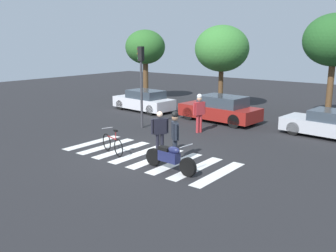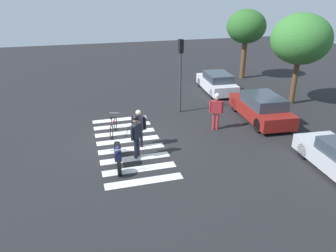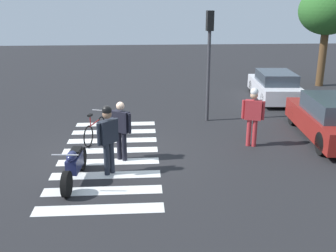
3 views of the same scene
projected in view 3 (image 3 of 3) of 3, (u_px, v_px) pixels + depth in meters
ground_plane at (109, 156)px, 11.76m from camera, size 60.00×60.00×0.00m
police_motorcycle at (74, 165)px, 9.98m from camera, size 2.21×0.62×1.03m
leaning_bicycle at (95, 130)px, 12.85m from camera, size 1.64×0.61×1.00m
officer_on_foot at (108, 135)px, 10.24m from camera, size 0.52×0.52×1.87m
officer_by_motorcycle at (121, 127)px, 11.19m from camera, size 0.44×0.58×1.72m
pedestrian_bystander at (253, 112)px, 12.24m from camera, size 0.36×0.66×1.87m
crosswalk_stripes at (109, 156)px, 11.76m from camera, size 6.75×2.89×0.01m
car_white_van at (275, 86)px, 18.16m from camera, size 4.17×2.00×1.31m
car_maroon_wagon at (332, 119)px, 13.01m from camera, size 4.53×2.14×1.43m
traffic_light_pole at (209, 48)px, 14.38m from camera, size 0.34×0.27×4.05m
street_tree_near at (328, 11)px, 20.14m from camera, size 2.89×2.89×5.12m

